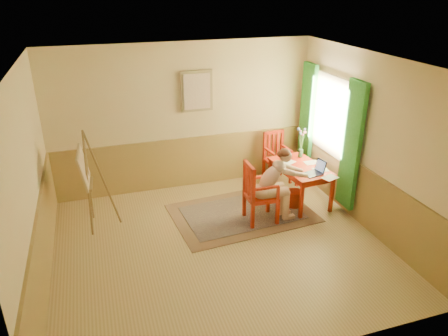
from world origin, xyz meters
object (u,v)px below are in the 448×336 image
object	(u,v)px
chair_back	(276,157)
laptop	(315,171)
table	(301,170)
chair_left	(258,193)
easel	(86,171)
figure	(275,182)

from	to	relation	value
chair_back	laptop	distance (m)	1.39
table	chair_left	xyz separation A→B (m)	(-0.99, -0.42, -0.09)
chair_left	easel	bearing A→B (deg)	165.46
chair_left	figure	distance (m)	0.33
table	laptop	xyz separation A→B (m)	(0.07, -0.37, 0.14)
figure	easel	distance (m)	3.05
chair_left	chair_back	xyz separation A→B (m)	(0.97, 1.41, -0.03)
table	easel	xyz separation A→B (m)	(-3.67, 0.27, 0.37)
chair_left	easel	world-z (taller)	easel
chair_left	figure	world-z (taller)	figure
laptop	figure	bearing A→B (deg)	-174.89
laptop	chair_left	bearing A→B (deg)	-177.33
chair_left	laptop	world-z (taller)	chair_left
table	chair_back	size ratio (longest dim) A/B	1.24
chair_back	easel	distance (m)	3.74
chair_back	easel	xyz separation A→B (m)	(-3.64, -0.71, 0.50)
table	chair_left	bearing A→B (deg)	-156.92
chair_back	easel	size ratio (longest dim) A/B	0.60
chair_left	laptop	xyz separation A→B (m)	(1.07, 0.05, 0.23)
laptop	easel	world-z (taller)	easel
table	chair_back	distance (m)	0.99
figure	easel	xyz separation A→B (m)	(-2.95, 0.71, 0.29)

